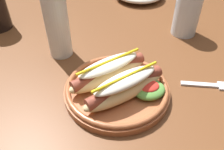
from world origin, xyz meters
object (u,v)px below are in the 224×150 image
(hot_dog_plate, at_px, (118,85))
(water_cup, at_px, (188,14))
(fork, at_px, (212,85))
(glass_bottle, at_px, (56,21))

(hot_dog_plate, relative_size, water_cup, 1.78)
(hot_dog_plate, relative_size, fork, 2.01)
(water_cup, distance_m, glass_bottle, 0.38)
(water_cup, bearing_deg, fork, -107.75)
(hot_dog_plate, height_order, water_cup, water_cup)
(hot_dog_plate, xyz_separation_m, water_cup, (0.29, 0.17, 0.04))
(water_cup, height_order, glass_bottle, glass_bottle)
(glass_bottle, bearing_deg, fork, -40.05)
(fork, height_order, glass_bottle, glass_bottle)
(fork, bearing_deg, glass_bottle, 166.56)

